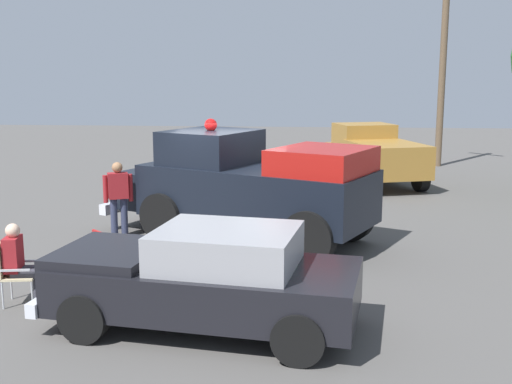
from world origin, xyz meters
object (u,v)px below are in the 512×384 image
Objects in this scene: spectator_seated at (20,261)px; utility_pole at (443,70)px; spectator_standing at (118,194)px; traffic_cone at (169,188)px; vintage_fire_truck at (247,185)px; classic_hot_rod at (204,277)px; lawn_chair_by_car at (108,256)px; parked_pickup at (374,154)px; lawn_chair_near_truck at (12,268)px.

utility_pole reaches higher than spectator_seated.
spectator_standing is 4.48m from traffic_cone.
vintage_fire_truck is 0.88× the size of utility_pole.
vintage_fire_truck is 4.97m from classic_hot_rod.
vintage_fire_truck is at bearing -91.09° from classic_hot_rod.
classic_hot_rod is at bearing 142.36° from lawn_chair_by_car.
spectator_seated is 0.18× the size of utility_pole.
spectator_standing is (6.21, 7.56, -0.02)m from parked_pickup.
lawn_chair_near_truck is at bearing 53.00° from vintage_fire_truck.
utility_pole reaches higher than parked_pickup.
parked_pickup is at bearing -119.50° from lawn_chair_near_truck.
lawn_chair_by_car is 0.79× the size of spectator_seated.
vintage_fire_truck is at bearing 122.14° from traffic_cone.
vintage_fire_truck is 4.89× the size of spectator_seated.
vintage_fire_truck reaches higher than spectator_seated.
classic_hot_rod is 12.87m from parked_pickup.
classic_hot_rod is at bearing 88.91° from vintage_fire_truck.
parked_pickup is 5.90m from utility_pole.
lawn_chair_near_truck is 0.17m from spectator_seated.
vintage_fire_truck is at bearing -127.00° from lawn_chair_near_truck.
spectator_standing reaches higher than spectator_seated.
parked_pickup reaches higher than spectator_seated.
classic_hot_rod is at bearing 69.01° from utility_pole.
traffic_cone is at bearing -57.86° from vintage_fire_truck.
spectator_seated is (6.50, 11.68, -0.29)m from parked_pickup.
utility_pole is (-9.41, -16.03, 3.02)m from spectator_seated.
vintage_fire_truck is at bearing 65.39° from parked_pickup.
classic_hot_rod is 0.64× the size of utility_pole.
parked_pickup is 13.37m from spectator_seated.
traffic_cone is at bearing -93.42° from lawn_chair_near_truck.
parked_pickup is 6.90m from traffic_cone.
vintage_fire_truck is 1.38× the size of classic_hot_rod.
lawn_chair_near_truck is 0.14× the size of utility_pole.
lawn_chair_by_car is 3.53m from spectator_standing.
lawn_chair_near_truck is at bearing 30.34° from lawn_chair_by_car.
utility_pole is at bearing -127.48° from spectator_standing.
parked_pickup is 9.78m from spectator_standing.
lawn_chair_near_truck is 4.19m from spectator_standing.
parked_pickup is (-3.50, -12.38, 0.24)m from classic_hot_rod.
parked_pickup reaches higher than classic_hot_rod.
classic_hot_rod is 4.49× the size of lawn_chair_by_car.
utility_pole reaches higher than traffic_cone.
vintage_fire_truck is 2.81m from spectator_standing.
parked_pickup reaches higher than lawn_chair_near_truck.
traffic_cone is (-0.51, -8.58, -0.28)m from lawn_chair_near_truck.
spectator_seated reaches higher than lawn_chair_near_truck.
lawn_chair_by_car is at bearing -149.66° from lawn_chair_near_truck.
vintage_fire_truck is 1.23× the size of parked_pickup.
spectator_seated is at bearing -13.14° from classic_hot_rod.
vintage_fire_truck is 4.07m from lawn_chair_by_car.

